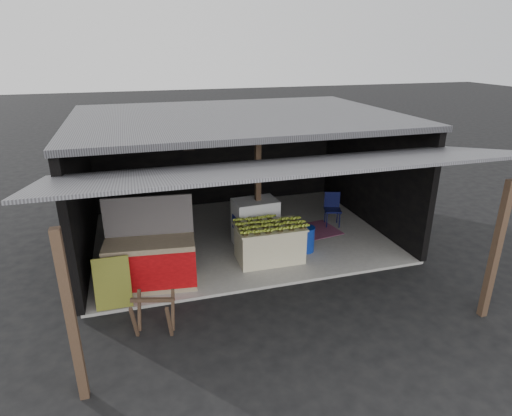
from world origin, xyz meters
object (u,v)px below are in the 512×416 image
object	(u,v)px
sawhorse	(154,312)
plastic_chair	(332,206)
neighbor_stall	(151,261)
white_crate	(255,222)
banana_table	(269,243)
water_barrel	(306,240)

from	to	relation	value
sawhorse	plastic_chair	xyz separation A→B (m)	(4.77, 3.27, 0.13)
neighbor_stall	white_crate	bearing A→B (deg)	33.01
white_crate	sawhorse	distance (m)	3.69
banana_table	plastic_chair	bearing A→B (deg)	33.82
white_crate	neighbor_stall	xyz separation A→B (m)	(-2.45, -1.22, -0.03)
neighbor_stall	sawhorse	world-z (taller)	neighbor_stall
neighbor_stall	sawhorse	bearing A→B (deg)	-86.03
water_barrel	plastic_chair	distance (m)	1.79
banana_table	plastic_chair	xyz separation A→B (m)	(2.18, 1.42, 0.10)
white_crate	plastic_chair	bearing A→B (deg)	10.44
neighbor_stall	water_barrel	size ratio (longest dim) A/B	3.17
banana_table	water_barrel	world-z (taller)	banana_table
water_barrel	banana_table	bearing A→B (deg)	-170.10
sawhorse	plastic_chair	world-z (taller)	plastic_chair
water_barrel	plastic_chair	xyz separation A→B (m)	(1.26, 1.26, 0.22)
banana_table	water_barrel	size ratio (longest dim) A/B	2.63
water_barrel	white_crate	bearing A→B (deg)	145.60
white_crate	neighbor_stall	distance (m)	2.74
plastic_chair	neighbor_stall	bearing A→B (deg)	-142.76
neighbor_stall	water_barrel	bearing A→B (deg)	15.38
neighbor_stall	plastic_chair	bearing A→B (deg)	27.45
white_crate	sawhorse	xyz separation A→B (m)	(-2.52, -2.69, -0.18)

